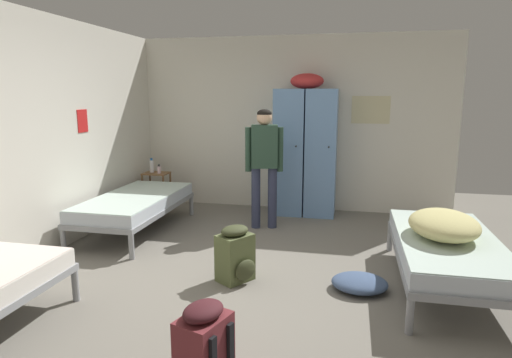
{
  "coord_description": "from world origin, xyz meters",
  "views": [
    {
      "loc": [
        0.91,
        -3.86,
        1.77
      ],
      "look_at": [
        0.0,
        0.28,
        0.95
      ],
      "focal_mm": 30.65,
      "sensor_mm": 36.0,
      "label": 1
    }
  ],
  "objects_px": {
    "shelf_unit": "(157,187)",
    "bedding_heap": "(444,224)",
    "person_traveler": "(264,158)",
    "clothes_pile_denim": "(360,283)",
    "lotion_bottle": "(159,169)",
    "backpack_maroon": "(203,347)",
    "bed_right": "(447,248)",
    "bed_left_rear": "(135,203)",
    "backpack_olive": "(236,255)",
    "locker_bank": "(306,150)",
    "water_bottle": "(152,166)"
  },
  "relations": [
    {
      "from": "shelf_unit",
      "to": "bed_right",
      "type": "distance_m",
      "value": 4.41
    },
    {
      "from": "bed_left_rear",
      "to": "water_bottle",
      "type": "bearing_deg",
      "value": 105.37
    },
    {
      "from": "person_traveler",
      "to": "clothes_pile_denim",
      "type": "bearing_deg",
      "value": -54.01
    },
    {
      "from": "locker_bank",
      "to": "bedding_heap",
      "type": "height_order",
      "value": "locker_bank"
    },
    {
      "from": "bed_right",
      "to": "backpack_olive",
      "type": "xyz_separation_m",
      "value": [
        -1.94,
        -0.27,
        -0.12
      ]
    },
    {
      "from": "water_bottle",
      "to": "clothes_pile_denim",
      "type": "xyz_separation_m",
      "value": [
        3.17,
        -2.37,
        -0.6
      ]
    },
    {
      "from": "clothes_pile_denim",
      "to": "backpack_olive",
      "type": "bearing_deg",
      "value": -177.99
    },
    {
      "from": "lotion_bottle",
      "to": "backpack_maroon",
      "type": "bearing_deg",
      "value": -62.16
    },
    {
      "from": "locker_bank",
      "to": "shelf_unit",
      "type": "bearing_deg",
      "value": -175.39
    },
    {
      "from": "bed_left_rear",
      "to": "lotion_bottle",
      "type": "bearing_deg",
      "value": 98.97
    },
    {
      "from": "water_bottle",
      "to": "lotion_bottle",
      "type": "xyz_separation_m",
      "value": [
        0.15,
        -0.06,
        -0.04
      ]
    },
    {
      "from": "bed_left_rear",
      "to": "bedding_heap",
      "type": "xyz_separation_m",
      "value": [
        3.57,
        -0.95,
        0.23
      ]
    },
    {
      "from": "bed_left_rear",
      "to": "locker_bank",
      "type": "bearing_deg",
      "value": 33.57
    },
    {
      "from": "shelf_unit",
      "to": "water_bottle",
      "type": "relative_size",
      "value": 2.55
    },
    {
      "from": "shelf_unit",
      "to": "lotion_bottle",
      "type": "height_order",
      "value": "lotion_bottle"
    },
    {
      "from": "water_bottle",
      "to": "backpack_maroon",
      "type": "relative_size",
      "value": 0.41
    },
    {
      "from": "clothes_pile_denim",
      "to": "person_traveler",
      "type": "bearing_deg",
      "value": 125.99
    },
    {
      "from": "shelf_unit",
      "to": "backpack_maroon",
      "type": "height_order",
      "value": "shelf_unit"
    },
    {
      "from": "bed_right",
      "to": "water_bottle",
      "type": "relative_size",
      "value": 8.49
    },
    {
      "from": "bedding_heap",
      "to": "water_bottle",
      "type": "relative_size",
      "value": 3.64
    },
    {
      "from": "backpack_olive",
      "to": "water_bottle",
      "type": "bearing_deg",
      "value": 129.7
    },
    {
      "from": "shelf_unit",
      "to": "water_bottle",
      "type": "xyz_separation_m",
      "value": [
        -0.08,
        0.02,
        0.33
      ]
    },
    {
      "from": "locker_bank",
      "to": "bed_left_rear",
      "type": "height_order",
      "value": "locker_bank"
    },
    {
      "from": "locker_bank",
      "to": "water_bottle",
      "type": "height_order",
      "value": "locker_bank"
    },
    {
      "from": "water_bottle",
      "to": "person_traveler",
      "type": "bearing_deg",
      "value": -19.08
    },
    {
      "from": "shelf_unit",
      "to": "bedding_heap",
      "type": "height_order",
      "value": "bedding_heap"
    },
    {
      "from": "bed_right",
      "to": "clothes_pile_denim",
      "type": "height_order",
      "value": "bed_right"
    },
    {
      "from": "bed_right",
      "to": "water_bottle",
      "type": "height_order",
      "value": "water_bottle"
    },
    {
      "from": "clothes_pile_denim",
      "to": "backpack_maroon",
      "type": "bearing_deg",
      "value": -121.23
    },
    {
      "from": "shelf_unit",
      "to": "clothes_pile_denim",
      "type": "bearing_deg",
      "value": -37.28
    },
    {
      "from": "backpack_olive",
      "to": "backpack_maroon",
      "type": "height_order",
      "value": "same"
    },
    {
      "from": "bedding_heap",
      "to": "lotion_bottle",
      "type": "height_order",
      "value": "bedding_heap"
    },
    {
      "from": "locker_bank",
      "to": "bedding_heap",
      "type": "bearing_deg",
      "value": -56.88
    },
    {
      "from": "bedding_heap",
      "to": "person_traveler",
      "type": "height_order",
      "value": "person_traveler"
    },
    {
      "from": "bed_left_rear",
      "to": "clothes_pile_denim",
      "type": "xyz_separation_m",
      "value": [
        2.84,
        -1.17,
        -0.31
      ]
    },
    {
      "from": "bedding_heap",
      "to": "locker_bank",
      "type": "bearing_deg",
      "value": 123.12
    },
    {
      "from": "backpack_maroon",
      "to": "clothes_pile_denim",
      "type": "height_order",
      "value": "backpack_maroon"
    },
    {
      "from": "bed_left_rear",
      "to": "person_traveler",
      "type": "bearing_deg",
      "value": 18.35
    },
    {
      "from": "bed_right",
      "to": "clothes_pile_denim",
      "type": "distance_m",
      "value": 0.86
    },
    {
      "from": "water_bottle",
      "to": "backpack_maroon",
      "type": "height_order",
      "value": "water_bottle"
    },
    {
      "from": "locker_bank",
      "to": "shelf_unit",
      "type": "distance_m",
      "value": 2.4
    },
    {
      "from": "backpack_maroon",
      "to": "person_traveler",
      "type": "bearing_deg",
      "value": 94.8
    },
    {
      "from": "bed_right",
      "to": "bed_left_rear",
      "type": "bearing_deg",
      "value": 165.34
    },
    {
      "from": "shelf_unit",
      "to": "bed_left_rear",
      "type": "bearing_deg",
      "value": -78.05
    },
    {
      "from": "lotion_bottle",
      "to": "clothes_pile_denim",
      "type": "xyz_separation_m",
      "value": [
        3.02,
        -2.31,
        -0.56
      ]
    },
    {
      "from": "bed_left_rear",
      "to": "clothes_pile_denim",
      "type": "relative_size",
      "value": 3.7
    },
    {
      "from": "bedding_heap",
      "to": "backpack_maroon",
      "type": "height_order",
      "value": "bedding_heap"
    },
    {
      "from": "water_bottle",
      "to": "bed_right",
      "type": "bearing_deg",
      "value": -28.55
    },
    {
      "from": "shelf_unit",
      "to": "bedding_heap",
      "type": "relative_size",
      "value": 0.7
    },
    {
      "from": "locker_bank",
      "to": "lotion_bottle",
      "type": "bearing_deg",
      "value": -174.24
    }
  ]
}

